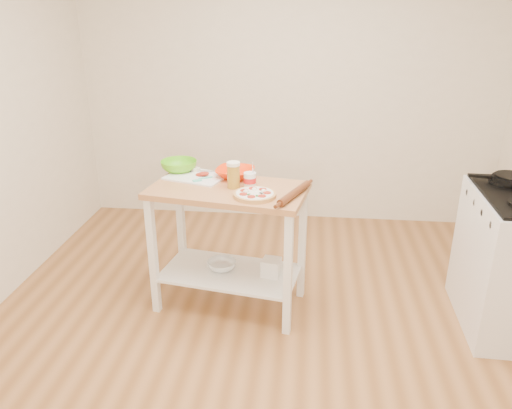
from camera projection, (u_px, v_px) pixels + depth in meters
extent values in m
cube|color=#A06A3B|center=(268.00, 358.00, 3.11)|extent=(4.00, 4.50, 0.02)
cube|color=beige|center=(290.00, 83.00, 4.68)|extent=(4.00, 0.02, 2.70)
cube|color=#B77D4B|center=(228.00, 190.00, 3.34)|extent=(1.12, 0.73, 0.04)
cube|color=white|center=(230.00, 273.00, 3.57)|extent=(1.03, 0.66, 0.02)
cube|color=white|center=(153.00, 257.00, 3.41)|extent=(0.06, 0.06, 0.86)
cube|color=white|center=(181.00, 229.00, 3.84)|extent=(0.06, 0.06, 0.86)
cube|color=white|center=(288.00, 276.00, 3.17)|extent=(0.06, 0.06, 0.86)
cube|color=white|center=(302.00, 244.00, 3.60)|extent=(0.06, 0.06, 0.86)
cylinder|color=black|center=(512.00, 179.00, 3.26)|extent=(0.24, 0.24, 0.03)
cube|color=black|center=(481.00, 176.00, 3.31)|extent=(0.15, 0.05, 0.02)
cylinder|color=tan|center=(255.00, 196.00, 3.17)|extent=(0.27, 0.27, 0.02)
cylinder|color=tan|center=(255.00, 194.00, 3.16)|extent=(0.27, 0.27, 0.01)
cylinder|color=white|center=(255.00, 194.00, 3.16)|extent=(0.24, 0.24, 0.01)
cylinder|color=#A32415|center=(267.00, 193.00, 3.16)|extent=(0.05, 0.05, 0.01)
cylinder|color=#A32415|center=(263.00, 189.00, 3.21)|extent=(0.05, 0.05, 0.01)
cylinder|color=#A32415|center=(253.00, 188.00, 3.23)|extent=(0.05, 0.05, 0.01)
cylinder|color=#A32415|center=(244.00, 191.00, 3.19)|extent=(0.05, 0.05, 0.01)
cylinder|color=#A32415|center=(243.00, 194.00, 3.13)|extent=(0.05, 0.05, 0.01)
cylinder|color=#A32415|center=(251.00, 197.00, 3.09)|extent=(0.05, 0.05, 0.01)
cylinder|color=#A32415|center=(262.00, 196.00, 3.10)|extent=(0.05, 0.05, 0.01)
sphere|color=white|center=(264.00, 191.00, 3.18)|extent=(0.03, 0.03, 0.03)
sphere|color=white|center=(254.00, 190.00, 3.21)|extent=(0.03, 0.03, 0.03)
sphere|color=white|center=(246.00, 192.00, 3.17)|extent=(0.03, 0.03, 0.03)
plane|color=#156314|center=(261.00, 193.00, 3.15)|extent=(0.03, 0.03, 0.00)
plane|color=#156314|center=(262.00, 190.00, 3.20)|extent=(0.03, 0.03, 0.00)
plane|color=#156314|center=(253.00, 189.00, 3.21)|extent=(0.03, 0.03, 0.00)
plane|color=#156314|center=(247.00, 191.00, 3.17)|extent=(0.03, 0.03, 0.00)
plane|color=#156314|center=(249.00, 194.00, 3.13)|extent=(0.03, 0.03, 0.00)
plane|color=#156314|center=(257.00, 196.00, 3.10)|extent=(0.03, 0.03, 0.00)
plane|color=#156314|center=(261.00, 193.00, 3.15)|extent=(0.03, 0.03, 0.00)
cube|color=white|center=(197.00, 176.00, 3.52)|extent=(0.47, 0.41, 0.01)
cube|color=#F4EACC|center=(187.00, 169.00, 3.62)|extent=(0.03, 0.03, 0.02)
cube|color=#F4EACC|center=(191.00, 170.00, 3.61)|extent=(0.03, 0.03, 0.02)
cube|color=#F4EACC|center=(195.00, 170.00, 3.59)|extent=(0.03, 0.03, 0.02)
cube|color=#F4EACC|center=(189.00, 168.00, 3.65)|extent=(0.03, 0.03, 0.02)
cube|color=#F4EACC|center=(194.00, 168.00, 3.64)|extent=(0.03, 0.03, 0.02)
cube|color=#F4EACC|center=(198.00, 169.00, 3.62)|extent=(0.03, 0.03, 0.02)
cylinder|color=#A32415|center=(200.00, 175.00, 3.53)|extent=(0.07, 0.07, 0.01)
cylinder|color=#A32415|center=(202.00, 174.00, 3.52)|extent=(0.07, 0.07, 0.01)
cylinder|color=#A32415|center=(204.00, 174.00, 3.51)|extent=(0.07, 0.07, 0.01)
cube|color=#4DCCAC|center=(197.00, 181.00, 3.41)|extent=(0.07, 0.06, 0.01)
cylinder|color=#4DCCAC|center=(205.00, 178.00, 3.46)|extent=(0.09, 0.06, 0.01)
cube|color=silver|center=(203.00, 171.00, 3.60)|extent=(0.18, 0.03, 0.00)
cube|color=black|center=(185.00, 171.00, 3.60)|extent=(0.10, 0.02, 0.01)
imported|color=#FF3405|center=(235.00, 173.00, 3.51)|extent=(0.30, 0.30, 0.07)
imported|color=#5DC217|center=(179.00, 166.00, 3.63)|extent=(0.29, 0.29, 0.08)
cylinder|color=#A97F26|center=(234.00, 177.00, 3.30)|extent=(0.08, 0.08, 0.15)
cylinder|color=white|center=(233.00, 164.00, 3.27)|extent=(0.09, 0.09, 0.02)
cylinder|color=white|center=(250.00, 180.00, 3.32)|extent=(0.08, 0.08, 0.10)
cylinder|color=red|center=(250.00, 180.00, 3.32)|extent=(0.08, 0.08, 0.04)
cylinder|color=silver|center=(253.00, 169.00, 3.28)|extent=(0.01, 0.05, 0.10)
cylinder|color=#622F16|center=(294.00, 193.00, 3.16)|extent=(0.20, 0.40, 0.05)
imported|color=silver|center=(222.00, 265.00, 3.59)|extent=(0.25, 0.25, 0.07)
cube|color=white|center=(271.00, 267.00, 3.50)|extent=(0.14, 0.14, 0.12)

